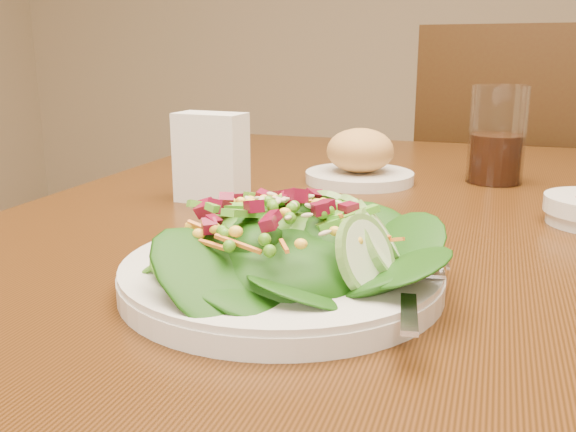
# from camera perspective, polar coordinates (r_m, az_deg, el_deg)

# --- Properties ---
(dining_table) EXTENTS (0.90, 1.40, 0.75)m
(dining_table) POSITION_cam_1_polar(r_m,az_deg,el_deg) (0.88, 5.51, -6.26)
(dining_table) COLOR #43230D
(dining_table) RESTS_ON ground_plane
(chair_far) EXTENTS (0.53, 0.54, 1.01)m
(chair_far) POSITION_cam_1_polar(r_m,az_deg,el_deg) (1.78, 19.10, 0.13)
(chair_far) COLOR black
(chair_far) RESTS_ON ground_plane
(salad_plate) EXTENTS (0.29, 0.29, 0.08)m
(salad_plate) POSITION_cam_1_polar(r_m,az_deg,el_deg) (0.58, 0.33, -3.58)
(salad_plate) COLOR silver
(salad_plate) RESTS_ON dining_table
(bread_plate) EXTENTS (0.17, 0.17, 0.09)m
(bread_plate) POSITION_cam_1_polar(r_m,az_deg,el_deg) (1.04, 6.41, 4.92)
(bread_plate) COLOR silver
(bread_plate) RESTS_ON dining_table
(drinking_glass) EXTENTS (0.09, 0.09, 0.15)m
(drinking_glass) POSITION_cam_1_polar(r_m,az_deg,el_deg) (1.08, 18.05, 6.30)
(drinking_glass) COLOR silver
(drinking_glass) RESTS_ON dining_table
(napkin_holder) EXTENTS (0.10, 0.06, 0.12)m
(napkin_holder) POSITION_cam_1_polar(r_m,az_deg,el_deg) (0.91, -6.85, 5.38)
(napkin_holder) COLOR white
(napkin_holder) RESTS_ON dining_table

